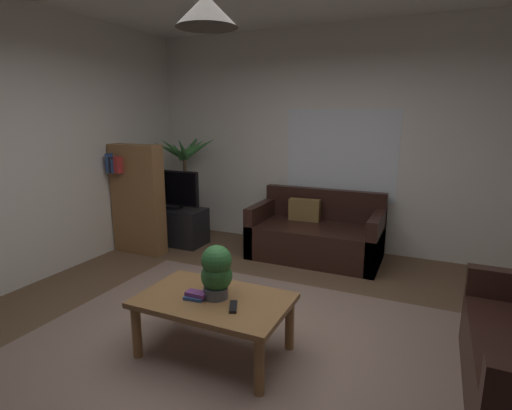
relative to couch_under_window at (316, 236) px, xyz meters
name	(u,v)px	position (x,y,z in m)	size (l,w,h in m)	color
floor	(240,343)	(0.01, -2.13, -0.28)	(5.05, 5.23, 0.02)	brown
rug	(228,355)	(0.01, -2.33, -0.27)	(3.28, 2.88, 0.01)	gray
wall_back	(330,141)	(0.01, 0.52, 1.16)	(5.17, 0.06, 2.86)	silver
wall_left	(5,149)	(-2.55, -2.13, 1.16)	(0.06, 5.23, 2.86)	silver
window_pane	(340,155)	(0.16, 0.48, 0.98)	(1.44, 0.01, 1.17)	white
couch_under_window	(316,236)	(0.00, 0.00, 0.00)	(1.58, 0.85, 0.82)	black
coffee_table	(214,306)	(-0.10, -2.34, 0.11)	(1.10, 0.69, 0.45)	olive
book_on_table_0	(195,297)	(-0.22, -2.41, 0.18)	(0.15, 0.09, 0.02)	#2D4C8C
book_on_table_1	(196,294)	(-0.21, -2.40, 0.21)	(0.15, 0.08, 0.03)	#72387F
remote_on_table_0	(233,307)	(0.11, -2.42, 0.18)	(0.05, 0.16, 0.02)	black
potted_plant_on_table	(216,271)	(-0.08, -2.32, 0.37)	(0.24, 0.25, 0.40)	#4C4C51
tv_stand	(174,225)	(-1.97, -0.26, -0.02)	(0.90, 0.44, 0.50)	black
tv	(171,189)	(-1.97, -0.29, 0.50)	(0.85, 0.16, 0.53)	black
potted_palm_corner	(186,186)	(-2.03, 0.15, 0.47)	(0.91, 0.87, 1.51)	#4C4C51
bookshelf_corner	(137,199)	(-2.15, -0.76, 0.44)	(0.70, 0.31, 1.40)	olive
pendant_lamp	(206,11)	(-0.10, -2.34, 2.12)	(0.40, 0.40, 0.57)	black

